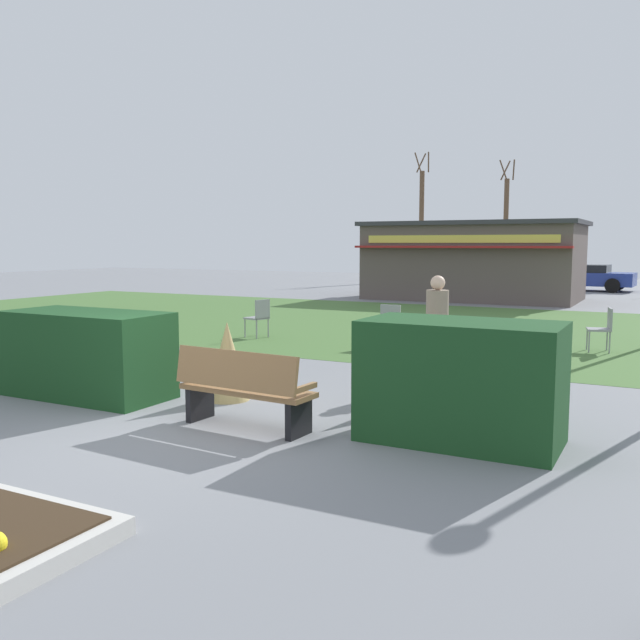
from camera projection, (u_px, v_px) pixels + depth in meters
name	position (u px, v px, depth m)	size (l,w,h in m)	color
ground_plane	(175.00, 433.00, 7.79)	(80.00, 80.00, 0.00)	slate
lawn_patch	(455.00, 327.00, 17.58)	(36.00, 12.00, 0.01)	#446B33
park_bench	(243.00, 389.00, 7.92)	(1.73, 0.64, 0.95)	olive
hedge_left	(87.00, 354.00, 9.61)	(2.42, 1.10, 1.21)	#19421E
hedge_right	(461.00, 382.00, 7.40)	(2.13, 1.10, 1.33)	#19421E
ornamental_grass_behind_left	(409.00, 364.00, 8.99)	(0.50, 0.50, 1.15)	tan
ornamental_grass_behind_right	(228.00, 361.00, 9.41)	(0.61, 0.61, 1.10)	tan
food_kiosk	(474.00, 260.00, 26.43)	(8.12, 4.78, 3.00)	#594C47
cafe_chair_west	(604.00, 326.00, 13.57)	(0.52, 0.52, 0.89)	gray
cafe_chair_east	(259.00, 315.00, 15.62)	(0.53, 0.53, 0.89)	gray
cafe_chair_center	(392.00, 321.00, 14.36)	(0.46, 0.46, 0.89)	gray
person_strolling	(437.00, 330.00, 10.29)	(0.34, 0.34, 1.69)	#23232D
parked_car_west_slot	(466.00, 274.00, 33.95)	(4.33, 2.31, 1.20)	silver
parked_car_center_slot	(585.00, 277.00, 31.38)	(4.30, 2.25, 1.20)	navy
tree_left_bg	(421.00, 223.00, 39.65)	(0.91, 0.96, 7.41)	brown
tree_right_bg	(506.00, 227.00, 39.23)	(0.91, 0.96, 6.93)	brown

